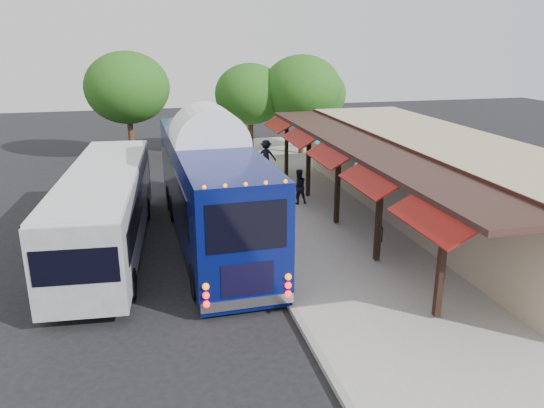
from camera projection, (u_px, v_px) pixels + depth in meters
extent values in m
plane|color=black|center=(271.00, 276.00, 17.73)|extent=(90.00, 90.00, 0.00)
cube|color=#9E9B93|center=(363.00, 223.00, 22.54)|extent=(10.00, 40.00, 0.15)
cube|color=gray|center=(249.00, 233.00, 21.42)|extent=(0.20, 40.00, 0.16)
cube|color=tan|center=(441.00, 179.00, 22.81)|extent=(5.00, 20.00, 3.60)
cube|color=black|center=(389.00, 147.00, 21.78)|extent=(0.06, 20.00, 0.60)
cube|color=#331E19|center=(365.00, 146.00, 21.51)|extent=(2.60, 20.00, 0.18)
cube|color=black|center=(441.00, 263.00, 14.33)|extent=(0.18, 0.18, 3.16)
cube|color=maroon|center=(432.00, 218.00, 13.83)|extent=(1.00, 3.20, 0.57)
cube|color=black|center=(379.00, 217.00, 18.03)|extent=(0.18, 0.18, 3.16)
cube|color=maroon|center=(369.00, 179.00, 17.53)|extent=(1.00, 3.20, 0.57)
cube|color=black|center=(338.00, 186.00, 21.74)|extent=(0.18, 0.18, 3.16)
cube|color=maroon|center=(329.00, 154.00, 21.24)|extent=(1.00, 3.20, 0.57)
cube|color=black|center=(308.00, 164.00, 25.44)|extent=(0.18, 0.18, 3.16)
cube|color=maroon|center=(300.00, 137.00, 24.94)|extent=(1.00, 3.20, 0.57)
cube|color=black|center=(286.00, 148.00, 29.15)|extent=(0.18, 0.18, 3.16)
cube|color=maroon|center=(279.00, 124.00, 28.64)|extent=(1.00, 3.20, 0.57)
sphere|color=teal|center=(422.00, 203.00, 15.95)|extent=(0.26, 0.26, 0.26)
sphere|color=teal|center=(358.00, 165.00, 20.58)|extent=(0.26, 0.26, 0.26)
sphere|color=teal|center=(317.00, 142.00, 25.21)|extent=(0.26, 0.26, 0.26)
cube|color=#070F52|center=(210.00, 185.00, 20.44)|extent=(3.10, 13.01, 3.40)
cube|color=#070F52|center=(212.00, 230.00, 21.00)|extent=(3.04, 12.88, 0.38)
ellipsoid|color=white|center=(209.00, 142.00, 19.93)|extent=(3.09, 12.75, 0.60)
cube|color=black|center=(241.00, 228.00, 14.26)|extent=(2.25, 0.09, 1.40)
cube|color=silver|center=(241.00, 303.00, 15.03)|extent=(2.70, 0.27, 0.30)
sphere|color=#FF0C0C|center=(200.00, 300.00, 14.59)|extent=(0.19, 0.19, 0.19)
sphere|color=#FF0C0C|center=(283.00, 291.00, 15.12)|extent=(0.19, 0.19, 0.19)
cylinder|color=black|center=(192.00, 281.00, 16.09)|extent=(0.35, 1.13, 1.12)
cylinder|color=black|center=(272.00, 273.00, 16.65)|extent=(0.35, 1.13, 1.12)
cylinder|color=black|center=(173.00, 197.00, 24.48)|extent=(0.35, 1.13, 1.12)
cylinder|color=black|center=(226.00, 194.00, 25.04)|extent=(0.35, 1.13, 1.12)
cube|color=gray|center=(106.00, 208.00, 19.36)|extent=(3.39, 11.67, 2.65)
cube|color=black|center=(68.00, 205.00, 19.00)|extent=(0.79, 9.76, 1.00)
cube|color=black|center=(141.00, 200.00, 19.57)|extent=(0.79, 9.76, 1.00)
cube|color=silver|center=(102.00, 172.00, 18.94)|extent=(3.32, 11.44, 0.10)
cylinder|color=black|center=(62.00, 290.00, 15.73)|extent=(0.35, 0.98, 0.96)
cylinder|color=black|center=(141.00, 282.00, 16.25)|extent=(0.35, 0.98, 0.96)
cylinder|color=black|center=(85.00, 212.00, 22.66)|extent=(0.35, 0.98, 0.96)
cylinder|color=black|center=(140.00, 208.00, 23.18)|extent=(0.35, 0.98, 0.96)
imported|color=black|center=(262.00, 207.00, 21.34)|extent=(0.84, 0.76, 1.92)
imported|color=black|center=(298.00, 187.00, 24.69)|extent=(0.86, 0.70, 1.66)
imported|color=black|center=(278.00, 213.00, 20.86)|extent=(1.09, 0.84, 1.73)
imported|color=black|center=(266.00, 156.00, 30.69)|extent=(1.33, 0.99, 1.83)
cube|color=black|center=(380.00, 239.00, 19.19)|extent=(0.06, 0.06, 1.02)
cube|color=black|center=(381.00, 233.00, 19.12)|extent=(0.12, 0.46, 0.55)
cube|color=white|center=(380.00, 233.00, 19.11)|extent=(0.08, 0.38, 0.46)
cylinder|color=#382314|center=(251.00, 134.00, 35.78)|extent=(0.36, 0.36, 2.73)
ellipsoid|color=#295214|center=(250.00, 94.00, 34.97)|extent=(4.71, 4.71, 4.00)
cylinder|color=#382314|center=(301.00, 133.00, 35.39)|extent=(0.36, 0.36, 2.98)
ellipsoid|color=#295214|center=(302.00, 89.00, 34.51)|extent=(5.14, 5.14, 4.37)
cylinder|color=#382314|center=(312.00, 131.00, 37.06)|extent=(0.36, 0.36, 2.62)
ellipsoid|color=#295214|center=(313.00, 94.00, 36.28)|extent=(4.52, 4.52, 3.84)
cylinder|color=#382314|center=(131.00, 135.00, 34.40)|extent=(0.36, 0.36, 3.09)
ellipsoid|color=#295214|center=(127.00, 88.00, 33.49)|extent=(5.34, 5.34, 4.54)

